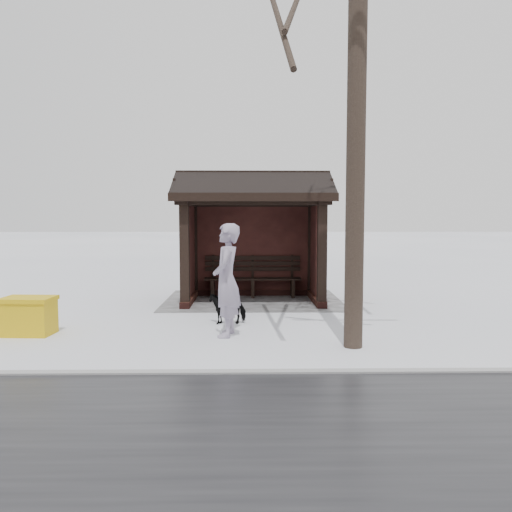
{
  "coord_description": "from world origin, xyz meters",
  "views": [
    {
      "loc": [
        0.12,
        11.74,
        1.99
      ],
      "look_at": [
        -0.06,
        0.8,
        1.15
      ],
      "focal_mm": 35.0,
      "sensor_mm": 36.0,
      "label": 1
    }
  ],
  "objects_px": {
    "bus_shelter": "(253,211)",
    "dog": "(228,308)",
    "pedestrian": "(227,280)",
    "grit_bin": "(29,316)"
  },
  "relations": [
    {
      "from": "bus_shelter",
      "to": "dog",
      "type": "xyz_separation_m",
      "value": [
        0.51,
        2.56,
        -1.88
      ]
    },
    {
      "from": "pedestrian",
      "to": "dog",
      "type": "relative_size",
      "value": 2.82
    },
    {
      "from": "pedestrian",
      "to": "grit_bin",
      "type": "relative_size",
      "value": 2.17
    },
    {
      "from": "dog",
      "to": "grit_bin",
      "type": "xyz_separation_m",
      "value": [
        3.36,
        0.89,
        0.04
      ]
    },
    {
      "from": "dog",
      "to": "bus_shelter",
      "type": "bearing_deg",
      "value": 159.97
    },
    {
      "from": "dog",
      "to": "grit_bin",
      "type": "distance_m",
      "value": 3.47
    },
    {
      "from": "pedestrian",
      "to": "dog",
      "type": "height_order",
      "value": "pedestrian"
    },
    {
      "from": "bus_shelter",
      "to": "pedestrian",
      "type": "relative_size",
      "value": 1.9
    },
    {
      "from": "pedestrian",
      "to": "grit_bin",
      "type": "height_order",
      "value": "pedestrian"
    },
    {
      "from": "grit_bin",
      "to": "dog",
      "type": "bearing_deg",
      "value": -161.84
    }
  ]
}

